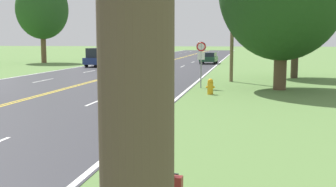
{
  "coord_description": "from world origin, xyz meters",
  "views": [
    {
      "loc": [
        10.39,
        -1.99,
        2.82
      ],
      "look_at": [
        7.97,
        11.15,
        1.14
      ],
      "focal_mm": 45.0,
      "sensor_mm": 36.0,
      "label": 1
    }
  ],
  "objects_px": {
    "fire_hydrant": "(210,86)",
    "tree_behind_sign": "(296,11)",
    "tree_mid_treeline": "(42,9)",
    "traffic_sign": "(201,53)",
    "car_dark_green_hatchback_mid_far": "(209,58)",
    "car_dark_blue_van_mid_near": "(98,57)",
    "hitchhiker_person": "(153,153)"
  },
  "relations": [
    {
      "from": "traffic_sign",
      "to": "hitchhiker_person",
      "type": "bearing_deg",
      "value": -86.38
    },
    {
      "from": "car_dark_blue_van_mid_near",
      "to": "car_dark_green_hatchback_mid_far",
      "type": "height_order",
      "value": "car_dark_blue_van_mid_near"
    },
    {
      "from": "car_dark_blue_van_mid_near",
      "to": "tree_mid_treeline",
      "type": "bearing_deg",
      "value": 57.99
    },
    {
      "from": "hitchhiker_person",
      "to": "traffic_sign",
      "type": "distance_m",
      "value": 18.54
    },
    {
      "from": "traffic_sign",
      "to": "tree_mid_treeline",
      "type": "height_order",
      "value": "tree_mid_treeline"
    },
    {
      "from": "hitchhiker_person",
      "to": "car_dark_green_hatchback_mid_far",
      "type": "height_order",
      "value": "hitchhiker_person"
    },
    {
      "from": "car_dark_green_hatchback_mid_far",
      "to": "car_dark_blue_van_mid_near",
      "type": "bearing_deg",
      "value": -52.9
    },
    {
      "from": "tree_mid_treeline",
      "to": "car_dark_green_hatchback_mid_far",
      "type": "height_order",
      "value": "tree_mid_treeline"
    },
    {
      "from": "fire_hydrant",
      "to": "car_dark_blue_van_mid_near",
      "type": "relative_size",
      "value": 0.2
    },
    {
      "from": "hitchhiker_person",
      "to": "traffic_sign",
      "type": "relative_size",
      "value": 0.6
    },
    {
      "from": "hitchhiker_person",
      "to": "tree_mid_treeline",
      "type": "xyz_separation_m",
      "value": [
        -23.89,
        43.52,
        5.68
      ]
    },
    {
      "from": "fire_hydrant",
      "to": "tree_mid_treeline",
      "type": "height_order",
      "value": "tree_mid_treeline"
    },
    {
      "from": "fire_hydrant",
      "to": "traffic_sign",
      "type": "xyz_separation_m",
      "value": [
        -0.8,
        2.89,
        1.66
      ]
    },
    {
      "from": "hitchhiker_person",
      "to": "tree_mid_treeline",
      "type": "bearing_deg",
      "value": 34.07
    },
    {
      "from": "tree_behind_sign",
      "to": "hitchhiker_person",
      "type": "bearing_deg",
      "value": -100.84
    },
    {
      "from": "tree_behind_sign",
      "to": "car_dark_green_hatchback_mid_far",
      "type": "bearing_deg",
      "value": 113.77
    },
    {
      "from": "fire_hydrant",
      "to": "car_dark_blue_van_mid_near",
      "type": "distance_m",
      "value": 25.62
    },
    {
      "from": "fire_hydrant",
      "to": "tree_behind_sign",
      "type": "height_order",
      "value": "tree_behind_sign"
    },
    {
      "from": "fire_hydrant",
      "to": "car_dark_blue_van_mid_near",
      "type": "xyz_separation_m",
      "value": [
        -13.96,
        21.47,
        0.6
      ]
    },
    {
      "from": "hitchhiker_person",
      "to": "tree_behind_sign",
      "type": "relative_size",
      "value": 0.2
    },
    {
      "from": "hitchhiker_person",
      "to": "car_dark_blue_van_mid_near",
      "type": "xyz_separation_m",
      "value": [
        -14.32,
        37.05,
        0.01
      ]
    },
    {
      "from": "tree_mid_treeline",
      "to": "car_dark_blue_van_mid_near",
      "type": "distance_m",
      "value": 12.86
    },
    {
      "from": "hitchhiker_person",
      "to": "car_dark_blue_van_mid_near",
      "type": "distance_m",
      "value": 39.73
    },
    {
      "from": "tree_behind_sign",
      "to": "car_dark_blue_van_mid_near",
      "type": "relative_size",
      "value": 1.95
    },
    {
      "from": "fire_hydrant",
      "to": "tree_mid_treeline",
      "type": "bearing_deg",
      "value": 130.1
    },
    {
      "from": "traffic_sign",
      "to": "car_dark_blue_van_mid_near",
      "type": "distance_m",
      "value": 22.79
    },
    {
      "from": "tree_behind_sign",
      "to": "tree_mid_treeline",
      "type": "distance_m",
      "value": 33.62
    },
    {
      "from": "tree_mid_treeline",
      "to": "traffic_sign",
      "type": "bearing_deg",
      "value": -47.79
    },
    {
      "from": "hitchhiker_person",
      "to": "traffic_sign",
      "type": "xyz_separation_m",
      "value": [
        -1.17,
        18.47,
        1.07
      ]
    },
    {
      "from": "fire_hydrant",
      "to": "traffic_sign",
      "type": "bearing_deg",
      "value": 105.58
    },
    {
      "from": "traffic_sign",
      "to": "car_dark_green_hatchback_mid_far",
      "type": "xyz_separation_m",
      "value": [
        -1.82,
        26.36,
        -1.33
      ]
    },
    {
      "from": "traffic_sign",
      "to": "car_dark_green_hatchback_mid_far",
      "type": "bearing_deg",
      "value": 93.94
    }
  ]
}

